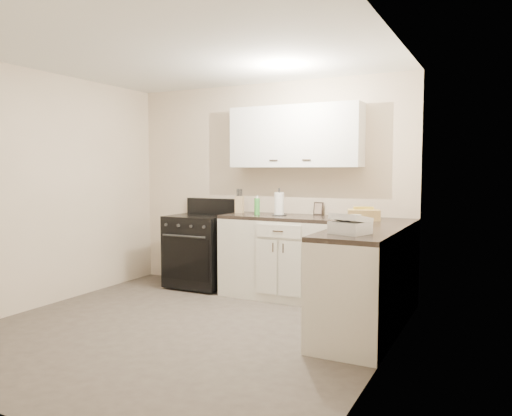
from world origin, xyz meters
The scene contains 20 objects.
floor centered at (0.00, 0.00, 0.00)m, with size 3.60×3.60×0.00m, color #473F38.
ceiling centered at (0.00, 0.00, 2.50)m, with size 3.60×3.60×0.00m, color white.
wall_back centered at (0.00, 1.80, 1.25)m, with size 3.60×3.60×0.00m, color beige.
wall_right centered at (1.80, 0.00, 1.25)m, with size 3.60×3.60×0.00m, color beige.
wall_left centered at (-1.80, 0.00, 1.25)m, with size 3.60×3.60×0.00m, color beige.
base_cabinets_back centered at (0.43, 1.50, 0.45)m, with size 1.55×0.60×0.90m, color silver.
base_cabinets_right centered at (1.50, 0.85, 0.45)m, with size 0.60×1.90×0.90m, color silver.
countertop_back centered at (0.43, 1.50, 0.92)m, with size 1.55×0.60×0.04m, color black.
countertop_right centered at (1.50, 0.85, 0.92)m, with size 0.60×1.90×0.04m, color black.
upper_cabinets centered at (0.43, 1.65, 1.84)m, with size 1.55×0.30×0.70m, color white.
stove centered at (-0.77, 1.48, 0.46)m, with size 0.72×0.62×0.87m, color black.
knife_block centered at (-0.27, 1.59, 1.04)m, with size 0.09×0.08×0.20m, color #D3B781.
paper_towel centered at (0.29, 1.50, 1.07)m, with size 0.11×0.11×0.26m, color white.
soap_bottle centered at (0.03, 1.46, 1.04)m, with size 0.06×0.06×0.19m, color green.
picture_frame centered at (0.67, 1.76, 1.01)m, with size 0.12×0.02×0.15m, color black.
wicker_basket centered at (1.29, 1.42, 0.99)m, with size 0.33×0.22×0.11m, color tan.
countertop_grill centered at (1.48, 0.26, 0.99)m, with size 0.27×0.25×0.10m, color silver.
glass_jar centered at (1.52, 0.28, 1.02)m, with size 0.10×0.10×0.16m, color silver.
oven_mitt_near centered at (1.18, 0.32, 0.49)m, with size 0.02×0.15×0.27m, color black.
oven_mitt_far centered at (1.18, 0.41, 0.44)m, with size 0.02×0.15×0.26m, color black.
Camera 1 is at (2.60, -3.69, 1.47)m, focal length 35.00 mm.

